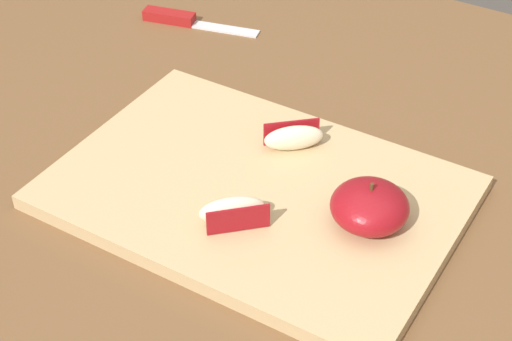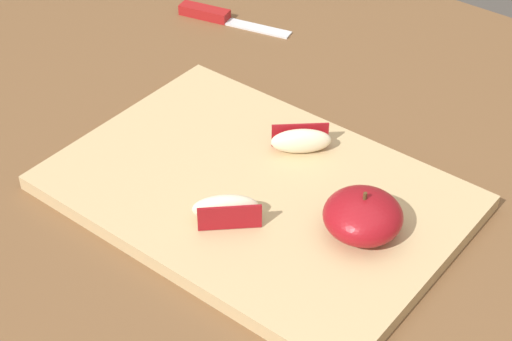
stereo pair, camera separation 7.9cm
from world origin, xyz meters
TOP-DOWN VIEW (x-y plane):
  - dining_table at (0.00, 0.00)m, footprint 1.43×0.96m
  - cutting_board at (-0.01, -0.03)m, footprint 0.39×0.27m
  - apple_half_skin_up at (0.11, -0.02)m, footprint 0.07×0.07m
  - apple_wedge_back at (-0.01, 0.04)m, footprint 0.06×0.06m
  - apple_wedge_front at (0.01, -0.09)m, footprint 0.06×0.06m
  - paring_knife at (-0.28, 0.22)m, footprint 0.16×0.06m

SIDE VIEW (x-z plane):
  - dining_table at x=0.00m, z-range 0.29..1.05m
  - paring_knife at x=-0.28m, z-range 0.76..0.78m
  - cutting_board at x=-0.01m, z-range 0.76..0.78m
  - apple_wedge_back at x=-0.01m, z-range 0.78..0.81m
  - apple_wedge_front at x=0.01m, z-range 0.78..0.81m
  - apple_half_skin_up at x=0.11m, z-range 0.78..0.82m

